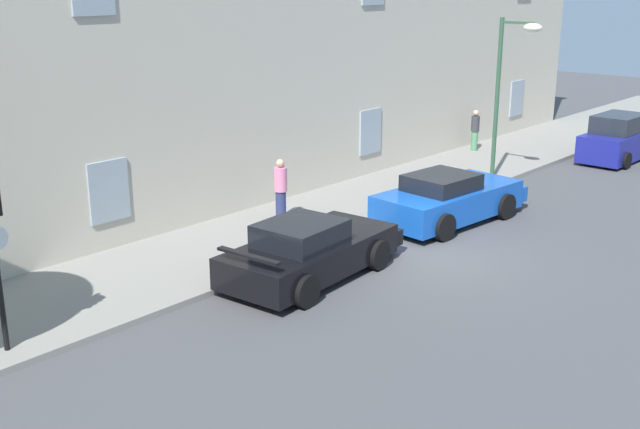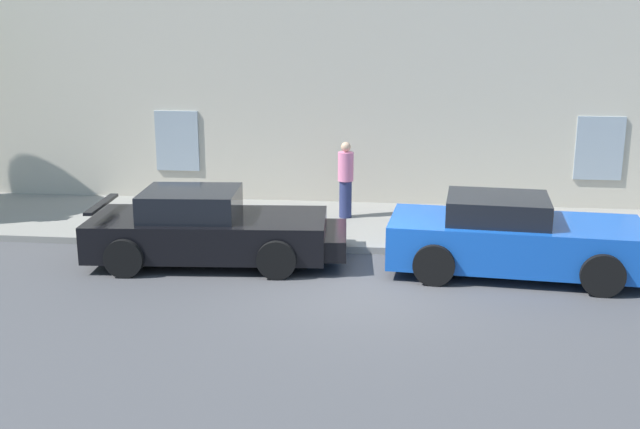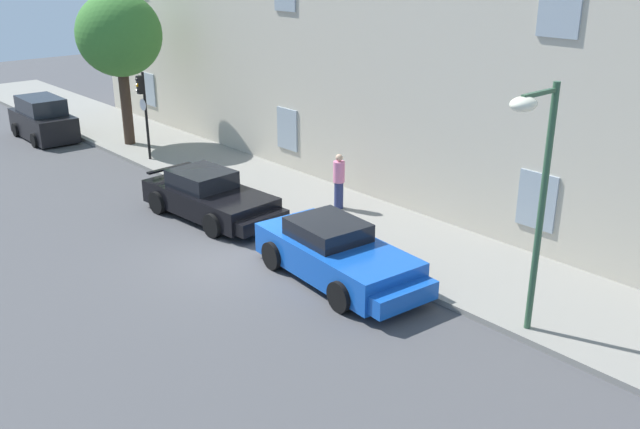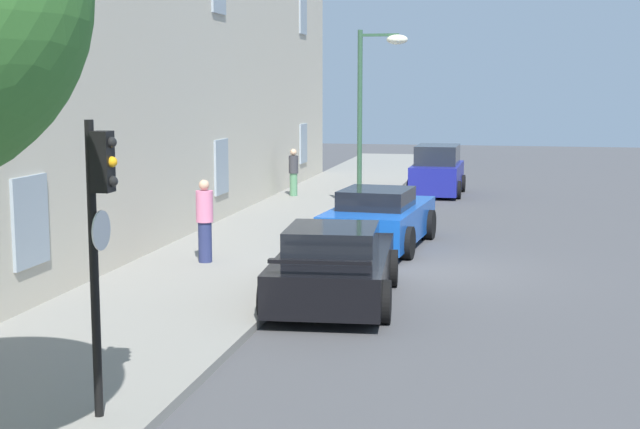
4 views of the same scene
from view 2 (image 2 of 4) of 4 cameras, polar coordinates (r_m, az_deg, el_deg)
name	(u,v)px [view 2 (image 2 of 4)]	position (r m, az deg, el deg)	size (l,w,h in m)	color
ground_plane	(368,287)	(13.08, 3.67, -5.51)	(80.00, 80.00, 0.00)	#444447
sidewalk	(377,226)	(16.76, 4.37, -0.85)	(60.00, 3.90, 0.14)	gray
sportscar_red_lead	(217,230)	(14.38, -7.86, -1.20)	(4.95, 2.41, 1.40)	black
sportscar_yellow_flank	(524,240)	(14.06, 15.28, -1.86)	(5.03, 2.44, 1.42)	#144CB2
pedestrian_strolling	(346,179)	(16.99, 1.96, 2.71)	(0.45, 0.45, 1.74)	navy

